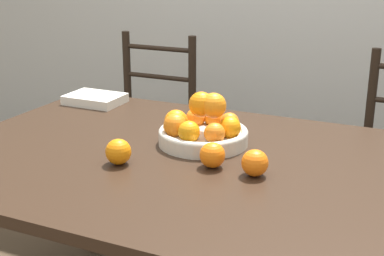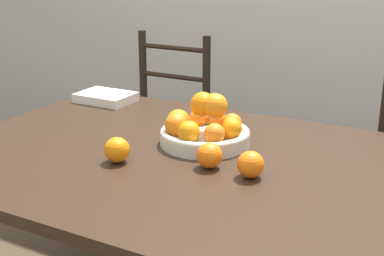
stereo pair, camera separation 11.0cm
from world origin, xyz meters
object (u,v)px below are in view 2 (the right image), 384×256
at_px(fruit_bowl, 204,129).
at_px(orange_loose_0, 210,156).
at_px(book_stack, 106,97).
at_px(orange_loose_2, 117,150).
at_px(orange_loose_1, 251,165).
at_px(chair_left, 161,137).

bearing_deg(fruit_bowl, orange_loose_0, -58.11).
relative_size(fruit_bowl, book_stack, 1.29).
relative_size(orange_loose_2, book_stack, 0.34).
distance_m(fruit_bowl, orange_loose_1, 0.30).
xyz_separation_m(orange_loose_1, orange_loose_2, (-0.40, -0.09, 0.00)).
bearing_deg(orange_loose_2, orange_loose_0, 19.51).
xyz_separation_m(chair_left, book_stack, (0.00, -0.44, 0.31)).
relative_size(orange_loose_0, orange_loose_1, 0.98).
height_order(orange_loose_1, orange_loose_2, same).
distance_m(orange_loose_0, orange_loose_2, 0.28).
xyz_separation_m(orange_loose_2, chair_left, (-0.46, 0.97, -0.34)).
relative_size(fruit_bowl, orange_loose_0, 3.88).
bearing_deg(book_stack, fruit_bowl, -23.90).
bearing_deg(orange_loose_0, book_stack, 148.39).
height_order(fruit_bowl, orange_loose_0, fruit_bowl).
bearing_deg(book_stack, orange_loose_2, -49.81).
bearing_deg(book_stack, chair_left, 90.16).
distance_m(chair_left, book_stack, 0.54).
relative_size(orange_loose_0, book_stack, 0.33).
height_order(chair_left, book_stack, chair_left).
relative_size(orange_loose_0, orange_loose_2, 0.98).
bearing_deg(chair_left, fruit_bowl, -49.06).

